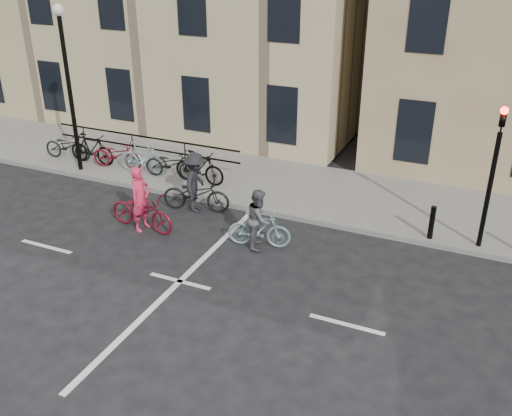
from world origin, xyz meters
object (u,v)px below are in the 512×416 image
at_px(traffic_light, 495,161).
at_px(lamp_post, 67,69).
at_px(cyclist_pink, 141,208).
at_px(cyclist_dark, 196,188).
at_px(cyclist_grey, 259,224).

height_order(traffic_light, lamp_post, lamp_post).
relative_size(lamp_post, cyclist_pink, 2.54).
height_order(lamp_post, cyclist_dark, lamp_post).
xyz_separation_m(lamp_post, cyclist_grey, (7.51, -2.12, -2.85)).
relative_size(traffic_light, cyclist_pink, 1.88).
bearing_deg(cyclist_pink, cyclist_grey, -77.95).
relative_size(traffic_light, cyclist_dark, 1.87).
distance_m(cyclist_pink, cyclist_dark, 1.79).
bearing_deg(lamp_post, cyclist_grey, -15.74).
distance_m(traffic_light, cyclist_dark, 7.96).
bearing_deg(lamp_post, traffic_light, -0.27).
bearing_deg(cyclist_grey, cyclist_dark, 51.05).
xyz_separation_m(cyclist_pink, cyclist_grey, (3.29, 0.42, 0.02)).
bearing_deg(cyclist_dark, cyclist_pink, 141.98).
relative_size(traffic_light, cyclist_grey, 2.29).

